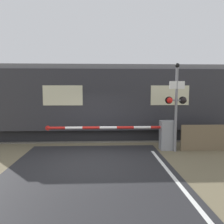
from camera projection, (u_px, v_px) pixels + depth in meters
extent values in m
plane|color=#6B6047|center=(92.00, 160.00, 7.95)|extent=(80.00, 80.00, 0.00)
cube|color=#666056|center=(96.00, 136.00, 12.10)|extent=(36.00, 3.20, 0.03)
cube|color=#595451|center=(95.00, 138.00, 11.38)|extent=(36.00, 0.08, 0.10)
cube|color=#595451|center=(96.00, 132.00, 12.81)|extent=(36.00, 0.08, 0.10)
cube|color=black|center=(161.00, 130.00, 12.22)|extent=(17.10, 2.62, 0.60)
cube|color=#2D2D33|center=(161.00, 99.00, 12.04)|extent=(18.59, 3.08, 2.94)
cube|color=slate|center=(162.00, 69.00, 11.88)|extent=(18.22, 2.84, 0.24)
cube|color=beige|center=(170.00, 95.00, 10.48)|extent=(1.86, 0.02, 0.94)
cube|color=beige|center=(63.00, 95.00, 10.27)|extent=(1.86, 0.02, 0.94)
cube|color=gray|center=(167.00, 135.00, 9.31)|extent=(0.60, 0.44, 1.25)
cylinder|color=gray|center=(167.00, 127.00, 9.28)|extent=(0.16, 0.16, 0.18)
cylinder|color=red|center=(159.00, 127.00, 9.26)|extent=(0.72, 0.11, 0.11)
cylinder|color=white|center=(142.00, 127.00, 9.23)|extent=(0.72, 0.11, 0.11)
cylinder|color=red|center=(125.00, 127.00, 9.20)|extent=(0.72, 0.11, 0.11)
cylinder|color=white|center=(108.00, 128.00, 9.17)|extent=(0.72, 0.11, 0.11)
cylinder|color=red|center=(91.00, 128.00, 9.14)|extent=(0.72, 0.11, 0.11)
cylinder|color=white|center=(74.00, 128.00, 9.11)|extent=(0.72, 0.11, 0.11)
cylinder|color=red|center=(56.00, 128.00, 9.08)|extent=(0.72, 0.11, 0.11)
cylinder|color=red|center=(48.00, 128.00, 9.07)|extent=(0.20, 0.02, 0.20)
cylinder|color=gray|center=(176.00, 110.00, 8.93)|extent=(0.11, 0.11, 3.43)
cube|color=gray|center=(176.00, 100.00, 8.89)|extent=(0.70, 0.07, 0.07)
sphere|color=red|center=(170.00, 100.00, 8.82)|extent=(0.24, 0.24, 0.24)
sphere|color=black|center=(184.00, 100.00, 8.85)|extent=(0.24, 0.24, 0.24)
cylinder|color=black|center=(169.00, 100.00, 8.93)|extent=(0.30, 0.06, 0.30)
cylinder|color=black|center=(183.00, 100.00, 8.96)|extent=(0.30, 0.06, 0.30)
cube|color=white|center=(177.00, 85.00, 8.78)|extent=(0.62, 0.02, 0.31)
sphere|color=black|center=(177.00, 65.00, 8.75)|extent=(0.18, 0.18, 0.18)
cube|color=#726047|center=(215.00, 138.00, 9.16)|extent=(2.92, 0.06, 1.10)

